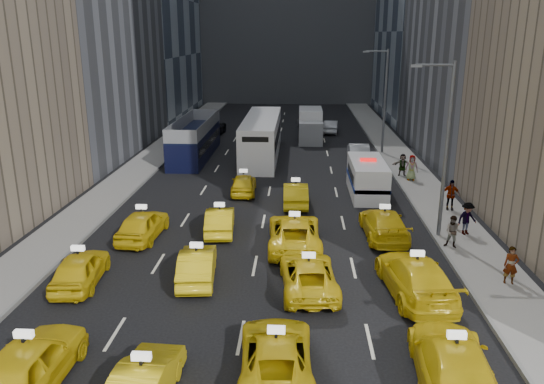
{
  "coord_description": "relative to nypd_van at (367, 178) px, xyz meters",
  "views": [
    {
      "loc": [
        1.93,
        -14.28,
        10.26
      ],
      "look_at": [
        0.53,
        13.16,
        2.0
      ],
      "focal_mm": 35.0,
      "sensor_mm": 36.0,
      "label": 1
    }
  ],
  "objects": [
    {
      "name": "taxi_4",
      "position": [
        -12.43,
        -20.7,
        -0.28
      ],
      "size": [
        2.08,
        4.92,
        1.66
      ],
      "primitive_type": "imported",
      "rotation": [
        0.0,
        0.0,
        3.12
      ],
      "color": "yellow",
      "rests_on": "ground"
    },
    {
      "name": "taxi_12",
      "position": [
        -12.55,
        -8.48,
        -0.35
      ],
      "size": [
        2.03,
        4.52,
        1.51
      ],
      "primitive_type": "imported",
      "rotation": [
        0.0,
        0.0,
        3.09
      ],
      "color": "yellow",
      "rests_on": "ground"
    },
    {
      "name": "misc_car_2",
      "position": [
        -3.62,
        25.29,
        -0.41
      ],
      "size": [
        2.57,
        5.0,
        1.39
      ],
      "primitive_type": "imported",
      "rotation": [
        0.0,
        0.0,
        3.28
      ],
      "color": "slate",
      "rests_on": "ground"
    },
    {
      "name": "taxi_11",
      "position": [
        0.27,
        -14.07,
        -0.3
      ],
      "size": [
        2.86,
        5.79,
        1.62
      ],
      "primitive_type": "imported",
      "rotation": [
        0.0,
        0.0,
        3.25
      ],
      "color": "yellow",
      "rests_on": "ground"
    },
    {
      "name": "taxi_17",
      "position": [
        -4.68,
        -2.48,
        -0.4
      ],
      "size": [
        1.62,
        4.33,
        1.41
      ],
      "primitive_type": "imported",
      "rotation": [
        0.0,
        0.0,
        3.17
      ],
      "color": "yellow",
      "rests_on": "ground"
    },
    {
      "name": "sidewalk_east",
      "position": [
        4.03,
        5.43,
        -1.03
      ],
      "size": [
        3.0,
        90.0,
        0.15
      ],
      "primitive_type": "cube",
      "color": "gray",
      "rests_on": "ground"
    },
    {
      "name": "taxi_8",
      "position": [
        -13.69,
        -13.8,
        -0.39
      ],
      "size": [
        2.04,
        4.32,
        1.43
      ],
      "primitive_type": "imported",
      "rotation": [
        0.0,
        0.0,
        3.23
      ],
      "color": "yellow",
      "rests_on": "ground"
    },
    {
      "name": "taxi_14",
      "position": [
        -4.68,
        -9.24,
        -0.34
      ],
      "size": [
        2.71,
        5.58,
        1.53
      ],
      "primitive_type": "imported",
      "rotation": [
        0.0,
        0.0,
        3.17
      ],
      "color": "yellow",
      "rests_on": "ground"
    },
    {
      "name": "misc_car_3",
      "position": [
        -9.24,
        23.45,
        -0.36
      ],
      "size": [
        2.27,
        4.58,
        1.5
      ],
      "primitive_type": "imported",
      "rotation": [
        0.0,
        0.0,
        3.26
      ],
      "color": "black",
      "rests_on": "ground"
    },
    {
      "name": "pedestrian_3",
      "position": [
        4.51,
        -3.36,
        -0.04
      ],
      "size": [
        1.12,
        0.59,
        1.84
      ],
      "primitive_type": "imported",
      "rotation": [
        0.0,
        0.0,
        -0.09
      ],
      "color": "gray",
      "rests_on": "sidewalk_east"
    },
    {
      "name": "taxi_10",
      "position": [
        -4.05,
        -13.81,
        -0.44
      ],
      "size": [
        2.59,
        4.95,
        1.33
      ],
      "primitive_type": "imported",
      "rotation": [
        0.0,
        0.0,
        3.22
      ],
      "color": "yellow",
      "rests_on": "ground"
    },
    {
      "name": "pedestrian_5",
      "position": [
        3.13,
        4.48,
        -0.14
      ],
      "size": [
        1.54,
        0.56,
        1.63
      ],
      "primitive_type": "imported",
      "rotation": [
        0.0,
        0.0,
        -0.08
      ],
      "color": "gray",
      "rests_on": "sidewalk_east"
    },
    {
      "name": "pedestrian_2",
      "position": [
        4.27,
        -7.41,
        -0.09
      ],
      "size": [
        1.21,
        0.85,
        1.74
      ],
      "primitive_type": "imported",
      "rotation": [
        0.0,
        0.0,
        0.39
      ],
      "color": "gray",
      "rests_on": "sidewalk_east"
    },
    {
      "name": "streetlight_near",
      "position": [
        2.71,
        -7.57,
        3.81
      ],
      "size": [
        2.15,
        0.22,
        9.0
      ],
      "color": "#595B60",
      "rests_on": "ground"
    },
    {
      "name": "nypd_van",
      "position": [
        0.0,
        0.0,
        0.0
      ],
      "size": [
        2.55,
        5.82,
        2.44
      ],
      "rotation": [
        0.0,
        0.0,
        0.06
      ],
      "color": "white",
      "rests_on": "ground"
    },
    {
      "name": "streetlight_far",
      "position": [
        2.71,
        12.43,
        3.81
      ],
      "size": [
        2.15,
        0.22,
        9.0
      ],
      "color": "#595B60",
      "rests_on": "ground"
    },
    {
      "name": "city_bus",
      "position": [
        -7.7,
        10.69,
        0.61
      ],
      "size": [
        4.45,
        13.59,
        3.45
      ],
      "rotation": [
        0.0,
        0.0,
        -0.13
      ],
      "color": "white",
      "rests_on": "ground"
    },
    {
      "name": "double_decker",
      "position": [
        -13.39,
        10.37,
        0.53
      ],
      "size": [
        3.7,
        11.56,
        3.3
      ],
      "rotation": [
        0.0,
        0.0,
        0.1
      ],
      "color": "black",
      "rests_on": "ground"
    },
    {
      "name": "ground",
      "position": [
        -6.47,
        -19.57,
        -1.11
      ],
      "size": [
        160.0,
        160.0,
        0.0
      ],
      "primitive_type": "plane",
      "color": "black",
      "rests_on": "ground"
    },
    {
      "name": "curb_west",
      "position": [
        -15.52,
        5.43,
        -1.02
      ],
      "size": [
        0.15,
        90.0,
        0.18
      ],
      "primitive_type": "cube",
      "color": "slate",
      "rests_on": "ground"
    },
    {
      "name": "pedestrian_1",
      "position": [
        3.06,
        -9.26,
        -0.15
      ],
      "size": [
        0.89,
        0.72,
        1.62
      ],
      "primitive_type": "imported",
      "rotation": [
        0.0,
        0.0,
        -0.43
      ],
      "color": "gray",
      "rests_on": "sidewalk_east"
    },
    {
      "name": "misc_car_0",
      "position": [
        0.43,
        9.52,
        -0.34
      ],
      "size": [
        1.78,
        4.71,
        1.53
      ],
      "primitive_type": "imported",
      "rotation": [
        0.0,
        0.0,
        3.11
      ],
      "color": "#B7B9BF",
      "rests_on": "ground"
    },
    {
      "name": "box_truck",
      "position": [
        -3.4,
        18.49,
        0.38
      ],
      "size": [
        3.11,
        6.85,
        3.02
      ],
      "rotation": [
        0.0,
        0.0,
        -0.13
      ],
      "color": "silver",
      "rests_on": "ground"
    },
    {
      "name": "pedestrian_4",
      "position": [
        3.55,
        3.26,
        -0.04
      ],
      "size": [
        0.93,
        0.56,
        1.82
      ],
      "primitive_type": "imported",
      "rotation": [
        0.0,
        0.0,
        -0.08
      ],
      "color": "gray",
      "rests_on": "sidewalk_east"
    },
    {
      "name": "sidewalk_west",
      "position": [
        -16.97,
        5.43,
        -1.03
      ],
      "size": [
        3.0,
        90.0,
        0.15
      ],
      "primitive_type": "cube",
      "color": "gray",
      "rests_on": "ground"
    },
    {
      "name": "taxi_15",
      "position": [
        -0.04,
        -7.7,
        -0.37
      ],
      "size": [
        2.26,
        5.15,
        1.47
      ],
      "primitive_type": "imported",
      "rotation": [
        0.0,
        0.0,
        3.18
      ],
      "color": "yellow",
      "rests_on": "ground"
    },
    {
      "name": "misc_car_4",
      "position": [
        -1.12,
        22.58,
        -0.43
      ],
      "size": [
        1.84,
        4.23,
        1.35
      ],
      "primitive_type": "imported",
      "rotation": [
        0.0,
        0.0,
        3.04
      ],
      "color": "#A8AAB0",
      "rests_on": "ground"
    },
    {
      "name": "taxi_13",
      "position": [
        -8.68,
        -7.41,
        -0.43
      ],
      "size": [
        1.8,
        4.2,
        1.35
      ],
      "primitive_type": "imported",
      "rotation": [
        0.0,
        0.0,
        3.24
      ],
      "color": "yellow",
      "rests_on": "ground"
    },
    {
      "name": "curb_east",
      "position": [
        2.58,
        5.43,
        -1.02
      ],
      "size": [
        0.15,
        90.0,
        0.18
      ],
      "primitive_type": "cube",
      "color": "slate",
      "rests_on": "ground"
    },
    {
      "name": "taxi_9",
      "position": [
        -8.83,
        -13.11,
        -0.41
      ],
      "size": [
        1.91,
        4.34,
        1.38
      ],
      "primitive_type": "imported",
      "rotation": [
        0.0,
        0.0,
        3.25
      ],
      "color": "yellow",
      "rests_on": "ground"
    },
    {
      "name": "taxi_6",
      "position": [
        -5.14,
        -19.6,
        -0.43
      ],
      "size": [
        2.49,
        4.98,
        1.35
      ],
      "primitive_type": "imported",
      "rotation": [
        0.0,
        0.0,
        3.19
      ],
      "color": "yellow",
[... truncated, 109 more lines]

